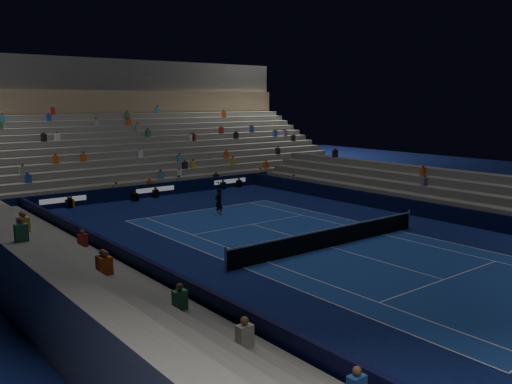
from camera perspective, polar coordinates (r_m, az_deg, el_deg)
The scene contains 11 objects.
ground at distance 27.47m, azimuth 7.83°, elevation -5.76°, with size 90.00×90.00×0.00m, color #0D174F.
court_surface at distance 27.47m, azimuth 7.83°, elevation -5.75°, with size 10.97×23.77×0.01m, color navy.
sponsor_barrier_far at distance 42.02m, azimuth -10.64°, elevation 0.22°, with size 44.00×0.25×1.00m, color black.
sponsor_barrier_east at distance 34.84m, azimuth 18.99°, elevation -2.07°, with size 0.25×37.00×1.00m, color black.
sponsor_barrier_west at distance 21.66m, azimuth -10.45°, elevation -8.69°, with size 0.25×37.00×1.00m, color black.
grandstand_main at distance 50.15m, azimuth -15.78°, elevation 4.84°, with size 44.00×15.20×11.20m.
grandstand_east at distance 37.69m, azimuth 21.88°, elevation -0.74°, with size 5.00×37.00×2.50m.
grandstand_west at distance 20.25m, azimuth -19.29°, elevation -9.15°, with size 5.00×37.00×2.50m.
tennis_net at distance 27.34m, azimuth 7.85°, elevation -4.74°, with size 12.90×0.10×1.10m.
tennis_player at distance 34.79m, azimuth -3.95°, elevation -0.99°, with size 0.62×0.41×1.70m, color black.
broadcast_camera at distance 40.49m, azimuth -12.62°, elevation -0.50°, with size 0.46×0.88×0.56m.
Camera 1 is at (-19.19, -18.27, 7.24)m, focal length 37.99 mm.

